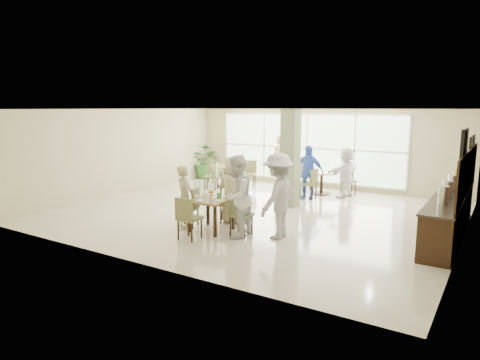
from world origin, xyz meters
The scene contains 23 objects.
ground centered at (0.00, 0.00, 0.00)m, with size 10.00×10.00×0.00m, color beige.
room_shell centered at (0.00, 0.00, 1.70)m, with size 10.00×10.00×10.00m.
window_bank centered at (-0.50, 4.46, 1.40)m, with size 7.00×0.04×7.00m.
column centered at (0.40, 1.20, 1.40)m, with size 0.45×0.45×2.80m, color #717954.
main_table centered at (-0.05, -2.06, 0.65)m, with size 0.88×0.88×0.75m.
round_table_left centered at (-2.95, 2.83, 0.57)m, with size 1.11×1.11×0.75m.
round_table_right centered at (0.51, 3.40, 0.59)m, with size 1.17×1.17×0.75m.
chairs_main_table centered at (-0.03, -2.03, 0.47)m, with size 1.98×2.11×0.95m.
chairs_table_left centered at (-2.96, 2.82, 0.47)m, with size 2.14×1.78×0.95m.
chairs_table_right centered at (0.48, 3.32, 0.47)m, with size 2.21×1.85×0.95m.
tabletop_clutter centered at (-0.07, -2.09, 0.81)m, with size 0.71×0.72×0.21m.
buffet_counter centered at (4.70, 0.51, 0.55)m, with size 0.64×4.70×1.95m.
wall_tv centered at (4.94, -0.60, 2.15)m, with size 0.06×1.00×0.58m.
framed_art_a centered at (4.95, 1.00, 1.85)m, with size 0.05×0.55×0.70m.
framed_art_b centered at (4.95, 1.80, 1.85)m, with size 0.05×0.55×0.70m.
potted_plant centered at (-4.60, 3.93, 0.70)m, with size 1.27×1.27×1.41m, color #306829.
teen_left centered at (-0.74, -2.17, 0.75)m, with size 0.55×0.36×1.50m, color tan.
teen_far centered at (-0.01, -1.20, 0.84)m, with size 0.82×0.45×1.67m, color tan.
teen_right centered at (0.70, -2.15, 0.91)m, with size 0.89×0.69×1.83m, color white.
teen_standing centered at (1.51, -1.73, 0.94)m, with size 1.21×0.70×1.88m, color #B1B1B4.
adult_a centered at (0.42, 2.44, 0.85)m, with size 0.99×0.56×1.69m, color #4369CB.
adult_b centered at (1.37, 3.29, 0.80)m, with size 1.49×0.64×1.61m, color white.
adult_standing centered at (-1.18, 3.75, 0.94)m, with size 0.68×0.45×1.87m, color tan.
Camera 1 is at (5.64, -9.89, 2.84)m, focal length 32.00 mm.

